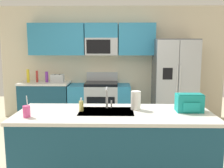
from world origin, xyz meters
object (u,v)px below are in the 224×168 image
sink_faucet (107,96)px  backpack (189,102)px  refrigerator (174,82)px  paper_towel_roll (136,100)px  range_oven (100,102)px  pepper_mill (37,76)px  bottle_yellow (28,76)px  drink_cup_pink (27,111)px  bottle_purple (47,77)px  toaster (57,78)px  soap_dispenser (81,106)px

sink_faucet → backpack: bearing=-7.5°
refrigerator → paper_towel_roll: refrigerator is taller
range_oven → pepper_mill: pepper_mill is taller
pepper_mill → bottle_yellow: bottle_yellow is taller
sink_faucet → paper_towel_roll: (0.37, -0.05, -0.05)m
range_oven → drink_cup_pink: 2.86m
bottle_purple → paper_towel_roll: paper_towel_roll is taller
toaster → bottle_yellow: (-0.65, 0.00, 0.06)m
pepper_mill → bottle_yellow: size_ratio=0.89×
bottle_purple → sink_faucet: sink_faucet is taller
refrigerator → bottle_yellow: (-3.23, 0.02, 0.12)m
bottle_yellow → backpack: bottle_yellow is taller
soap_dispenser → pepper_mill: bearing=118.7°
pepper_mill → drink_cup_pink: pepper_mill is taller
toaster → sink_faucet: sink_faucet is taller
refrigerator → toaster: bearing=179.6°
range_oven → sink_faucet: 2.41m
paper_towel_roll → sink_faucet: bearing=172.2°
bottle_purple → soap_dispenser: bottle_purple is taller
soap_dispenser → sink_faucet: bearing=23.8°
range_oven → pepper_mill: (-1.41, -0.00, 0.59)m
refrigerator → bottle_purple: refrigerator is taller
pepper_mill → backpack: size_ratio=0.81×
toaster → paper_towel_roll: size_ratio=1.17×
bottle_yellow → drink_cup_pink: bearing=-70.8°
pepper_mill → sink_faucet: 2.85m
toaster → paper_towel_roll: bearing=-56.0°
toaster → range_oven: bearing=3.2°
range_oven → bottle_yellow: 1.70m
soap_dispenser → bottle_purple: bearing=114.6°
drink_cup_pink → range_oven: bearing=76.6°
soap_dispenser → paper_towel_roll: (0.69, 0.09, 0.05)m
toaster → bottle_purple: bottle_purple is taller
paper_towel_roll → soap_dispenser: bearing=-172.5°
bottle_purple → paper_towel_roll: 3.00m
bottle_yellow → sink_faucet: bearing=-50.8°
refrigerator → soap_dispenser: refrigerator is taller
bottle_yellow → sink_faucet: (1.85, -2.26, 0.02)m
bottle_yellow → toaster: bearing=-0.0°
drink_cup_pink → bottle_purple: bearing=101.1°
drink_cup_pink → refrigerator: bearing=49.3°
range_oven → soap_dispenser: size_ratio=8.00×
toaster → paper_towel_roll: 2.79m
toaster → backpack: (2.22, -2.40, 0.03)m
backpack → paper_towel_roll: bearing=172.6°
toaster → bottle_purple: bearing=165.5°
pepper_mill → soap_dispenser: size_ratio=1.52×
sink_faucet → bottle_purple: bearing=121.9°
pepper_mill → soap_dispenser: pepper_mill is taller
toaster → sink_faucet: 2.56m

